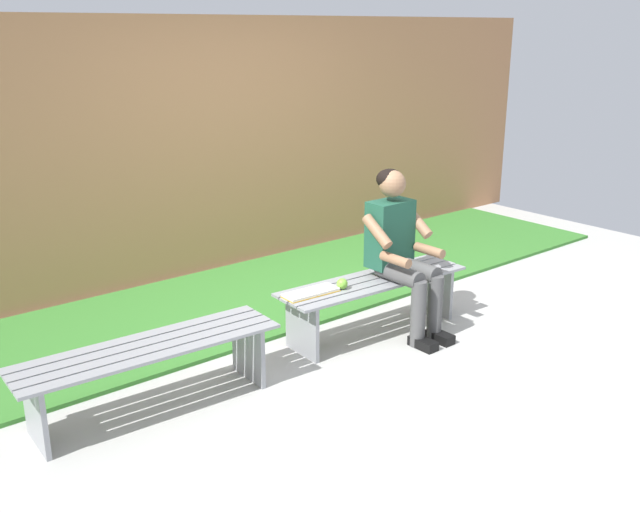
{
  "coord_description": "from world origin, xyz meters",
  "views": [
    {
      "loc": [
        3.51,
        3.65,
        2.22
      ],
      "look_at": [
        0.64,
        0.15,
        0.77
      ],
      "focal_mm": 40.43,
      "sensor_mm": 36.0,
      "label": 1
    }
  ],
  "objects_px": {
    "bench_far": "(150,361)",
    "person_seated": "(401,246)",
    "bench_near": "(373,293)",
    "apple": "(342,284)",
    "book_open": "(311,293)"
  },
  "relations": [
    {
      "from": "bench_far",
      "to": "apple",
      "type": "height_order",
      "value": "apple"
    },
    {
      "from": "bench_far",
      "to": "book_open",
      "type": "bearing_deg",
      "value": -177.45
    },
    {
      "from": "bench_near",
      "to": "person_seated",
      "type": "height_order",
      "value": "person_seated"
    },
    {
      "from": "bench_far",
      "to": "person_seated",
      "type": "relative_size",
      "value": 1.31
    },
    {
      "from": "bench_near",
      "to": "bench_far",
      "type": "distance_m",
      "value": 1.83
    },
    {
      "from": "apple",
      "to": "book_open",
      "type": "distance_m",
      "value": 0.25
    },
    {
      "from": "person_seated",
      "to": "apple",
      "type": "bearing_deg",
      "value": -10.68
    },
    {
      "from": "bench_near",
      "to": "apple",
      "type": "bearing_deg",
      "value": 1.03
    },
    {
      "from": "bench_far",
      "to": "apple",
      "type": "bearing_deg",
      "value": 179.78
    },
    {
      "from": "bench_far",
      "to": "person_seated",
      "type": "xyz_separation_m",
      "value": [
        -2.0,
        0.1,
        0.35
      ]
    },
    {
      "from": "bench_far",
      "to": "apple",
      "type": "distance_m",
      "value": 1.52
    },
    {
      "from": "person_seated",
      "to": "bench_near",
      "type": "bearing_deg",
      "value": -29.26
    },
    {
      "from": "book_open",
      "to": "apple",
      "type": "bearing_deg",
      "value": 168.1
    },
    {
      "from": "bench_far",
      "to": "book_open",
      "type": "distance_m",
      "value": 1.28
    },
    {
      "from": "bench_near",
      "to": "apple",
      "type": "xyz_separation_m",
      "value": [
        0.32,
        0.01,
        0.14
      ]
    }
  ]
}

